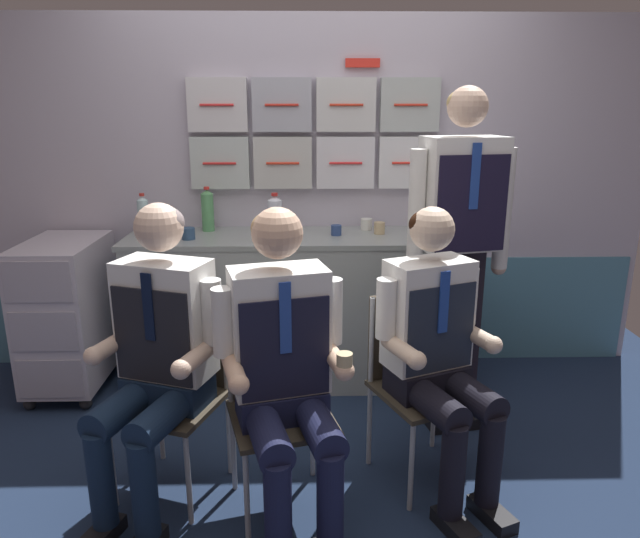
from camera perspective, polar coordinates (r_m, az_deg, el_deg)
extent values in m
cube|color=#1A2740|center=(2.80, -0.68, -20.68)|extent=(4.80, 4.80, 0.04)
cube|color=#B8B0C1|center=(3.68, -0.99, 6.90)|extent=(4.20, 0.06, 2.15)
cube|color=teal|center=(3.82, -0.93, -4.03)|extent=(4.12, 0.01, 0.69)
cube|color=#B6C0BD|center=(3.62, -9.68, 10.14)|extent=(0.35, 0.06, 0.31)
cylinder|color=red|center=(3.59, -9.77, 10.08)|extent=(0.20, 0.01, 0.01)
cube|color=#BABBB6|center=(3.59, -3.63, 10.28)|extent=(0.35, 0.06, 0.31)
cylinder|color=red|center=(3.55, -3.65, 10.22)|extent=(0.20, 0.01, 0.01)
cube|color=silver|center=(3.59, 2.48, 10.30)|extent=(0.35, 0.06, 0.31)
cylinder|color=red|center=(3.56, 2.52, 10.24)|extent=(0.20, 0.01, 0.01)
cube|color=silver|center=(3.64, 8.50, 10.21)|extent=(0.35, 0.06, 0.31)
cylinder|color=red|center=(3.60, 8.60, 10.15)|extent=(0.20, 0.01, 0.01)
cube|color=silver|center=(3.61, -9.93, 15.45)|extent=(0.35, 0.06, 0.31)
cylinder|color=red|center=(3.57, -10.02, 15.44)|extent=(0.20, 0.01, 0.01)
cube|color=#A7A9B5|center=(3.57, -3.72, 15.64)|extent=(0.35, 0.06, 0.31)
cylinder|color=red|center=(3.54, -3.75, 15.64)|extent=(0.20, 0.01, 0.01)
cube|color=silver|center=(3.58, 2.54, 15.66)|extent=(0.35, 0.06, 0.31)
cylinder|color=red|center=(3.54, 2.59, 15.66)|extent=(0.20, 0.01, 0.01)
cube|color=#ABB3B2|center=(3.62, 8.72, 15.50)|extent=(0.35, 0.06, 0.31)
cylinder|color=red|center=(3.58, 8.83, 15.50)|extent=(0.20, 0.01, 0.01)
cube|color=red|center=(3.60, 4.16, 19.36)|extent=(0.20, 0.02, 0.05)
cube|color=#979E9C|center=(3.55, -2.97, -4.08)|extent=(1.85, 0.52, 0.87)
cube|color=gray|center=(3.43, -3.08, 3.03)|extent=(1.88, 0.53, 0.03)
sphere|color=black|center=(3.72, -26.39, -11.64)|extent=(0.07, 0.07, 0.07)
sphere|color=black|center=(3.60, -21.82, -12.00)|extent=(0.07, 0.07, 0.07)
sphere|color=black|center=(4.17, -23.28, -8.27)|extent=(0.07, 0.07, 0.07)
sphere|color=black|center=(4.06, -19.18, -8.46)|extent=(0.07, 0.07, 0.07)
cube|color=silver|center=(3.72, -23.34, -3.76)|extent=(0.40, 0.64, 0.82)
cube|color=#ABA3B1|center=(3.54, -24.76, -9.70)|extent=(0.35, 0.01, 0.22)
cube|color=#ABA3B1|center=(3.44, -25.29, -5.55)|extent=(0.35, 0.01, 0.22)
cube|color=#ABA3B1|center=(3.36, -25.84, -1.17)|extent=(0.35, 0.01, 0.22)
cylinder|color=#28282D|center=(3.35, -25.91, 0.88)|extent=(0.32, 0.02, 0.02)
cylinder|color=#A8AAAF|center=(2.71, -19.58, -17.37)|extent=(0.02, 0.02, 0.41)
cylinder|color=#A8AAAF|center=(2.53, -12.68, -19.36)|extent=(0.02, 0.02, 0.41)
cylinder|color=#A8AAAF|center=(2.96, -15.28, -14.01)|extent=(0.02, 0.02, 0.41)
cylinder|color=#A8AAAF|center=(2.79, -8.83, -15.48)|extent=(0.02, 0.02, 0.41)
cube|color=#3A3226|center=(2.63, -14.42, -12.53)|extent=(0.51, 0.51, 0.02)
cube|color=#3A3226|center=(2.69, -12.58, -6.81)|extent=(0.36, 0.15, 0.40)
cylinder|color=#A8AAAF|center=(2.77, -15.92, -6.34)|extent=(0.02, 0.02, 0.40)
cylinder|color=#A8AAAF|center=(2.60, -9.23, -7.44)|extent=(0.02, 0.02, 0.40)
cube|color=black|center=(2.63, -20.57, -23.19)|extent=(0.16, 0.24, 0.06)
cylinder|color=#122138|center=(2.53, -20.52, -18.62)|extent=(0.10, 0.10, 0.40)
cylinder|color=#122138|center=(2.43, -16.73, -19.83)|extent=(0.10, 0.10, 0.40)
cylinder|color=#122138|center=(2.53, -18.53, -12.55)|extent=(0.25, 0.41, 0.13)
cylinder|color=#122138|center=(2.43, -14.78, -13.47)|extent=(0.25, 0.41, 0.13)
cube|color=#122138|center=(2.60, -14.53, -11.15)|extent=(0.39, 0.30, 0.12)
cube|color=white|center=(2.50, -14.76, -4.69)|extent=(0.42, 0.31, 0.49)
cube|color=black|center=(2.43, -16.04, -6.37)|extent=(0.32, 0.12, 0.39)
cube|color=black|center=(2.38, -16.38, -3.58)|extent=(0.04, 0.02, 0.27)
cylinder|color=white|center=(2.60, -18.85, -2.96)|extent=(0.08, 0.08, 0.27)
cylinder|color=beige|center=(2.56, -19.64, -7.01)|extent=(0.15, 0.25, 0.07)
sphere|color=beige|center=(2.48, -21.18, -7.90)|extent=(0.08, 0.08, 0.08)
cylinder|color=white|center=(2.37, -10.47, -4.12)|extent=(0.08, 0.08, 0.27)
cylinder|color=beige|center=(2.35, -12.00, -8.43)|extent=(0.15, 0.25, 0.07)
sphere|color=beige|center=(2.26, -13.39, -9.49)|extent=(0.08, 0.08, 0.08)
sphere|color=beige|center=(2.39, -15.41, 3.93)|extent=(0.19, 0.19, 0.19)
ellipsoid|color=gray|center=(2.40, -15.25, 4.41)|extent=(0.24, 0.23, 0.14)
cylinder|color=#A8AAAF|center=(2.40, -7.12, -21.37)|extent=(0.02, 0.02, 0.41)
cylinder|color=#A8AAAF|center=(2.46, 1.71, -20.09)|extent=(0.02, 0.02, 0.41)
cylinder|color=#A8AAAF|center=(2.69, -8.43, -16.83)|extent=(0.02, 0.02, 0.41)
cylinder|color=#A8AAAF|center=(2.75, -0.68, -15.86)|extent=(0.02, 0.02, 0.41)
cube|color=#3A3226|center=(2.45, -3.72, -14.31)|extent=(0.49, 0.49, 0.02)
cube|color=#3A3226|center=(2.52, -4.76, -8.04)|extent=(0.36, 0.12, 0.40)
cylinder|color=#A8AAAF|center=(2.49, -8.82, -8.54)|extent=(0.02, 0.02, 0.40)
cylinder|color=#A8AAAF|center=(2.55, -0.71, -7.70)|extent=(0.02, 0.02, 0.40)
cylinder|color=#161935|center=(2.24, -4.11, -22.54)|extent=(0.10, 0.10, 0.40)
cylinder|color=#161935|center=(2.28, 1.00, -21.74)|extent=(0.10, 0.10, 0.40)
cylinder|color=#161935|center=(2.25, -5.21, -15.45)|extent=(0.23, 0.41, 0.13)
cylinder|color=#161935|center=(2.29, -0.32, -14.81)|extent=(0.23, 0.41, 0.13)
cube|color=#161935|center=(2.42, -3.75, -12.85)|extent=(0.39, 0.28, 0.12)
cube|color=white|center=(2.30, -4.00, -5.90)|extent=(0.41, 0.29, 0.49)
cube|color=black|center=(2.22, -3.38, -7.83)|extent=(0.33, 0.10, 0.40)
cube|color=#203F93|center=(2.17, -3.39, -4.80)|extent=(0.04, 0.02, 0.28)
cylinder|color=white|center=(2.25, -9.40, -5.13)|extent=(0.08, 0.08, 0.27)
cylinder|color=#DFB292|center=(2.21, -8.34, -9.81)|extent=(0.13, 0.26, 0.07)
sphere|color=#DFB292|center=(2.11, -7.90, -11.08)|extent=(0.08, 0.08, 0.08)
cylinder|color=white|center=(2.33, 1.16, -4.13)|extent=(0.08, 0.08, 0.27)
cylinder|color=#DFB292|center=(2.29, 1.50, -8.72)|extent=(0.13, 0.26, 0.07)
sphere|color=#DFB292|center=(2.19, 2.39, -9.87)|extent=(0.08, 0.08, 0.08)
cylinder|color=tan|center=(2.18, 2.40, -8.93)|extent=(0.06, 0.06, 0.06)
sphere|color=#DFB292|center=(2.19, -4.19, 3.50)|extent=(0.20, 0.20, 0.20)
ellipsoid|color=tan|center=(2.20, -4.28, 4.03)|extent=(0.23, 0.22, 0.14)
cylinder|color=#A8AAAF|center=(2.57, 8.87, -18.51)|extent=(0.02, 0.02, 0.41)
cylinder|color=#A8AAAF|center=(2.76, 15.45, -16.36)|extent=(0.02, 0.02, 0.41)
cylinder|color=#A8AAAF|center=(2.83, 4.82, -14.88)|extent=(0.02, 0.02, 0.41)
cylinder|color=#A8AAAF|center=(3.00, 11.03, -13.23)|extent=(0.02, 0.02, 0.41)
cube|color=#3A3226|center=(2.68, 10.27, -11.75)|extent=(0.52, 0.52, 0.02)
cube|color=#3A3226|center=(2.73, 8.26, -6.20)|extent=(0.35, 0.17, 0.40)
cylinder|color=#A8AAAF|center=(2.64, 5.03, -6.91)|extent=(0.02, 0.02, 0.40)
cylinder|color=#A8AAAF|center=(2.82, 11.48, -5.65)|extent=(0.02, 0.02, 0.40)
cube|color=black|center=(2.59, 13.00, -23.21)|extent=(0.17, 0.24, 0.06)
cube|color=black|center=(2.69, 16.37, -21.88)|extent=(0.17, 0.24, 0.06)
cylinder|color=black|center=(2.48, 12.77, -18.59)|extent=(0.10, 0.10, 0.40)
cylinder|color=black|center=(2.58, 16.18, -17.38)|extent=(0.10, 0.10, 0.40)
cylinder|color=black|center=(2.48, 10.75, -12.53)|extent=(0.26, 0.39, 0.13)
cylinder|color=black|center=(2.58, 14.16, -11.58)|extent=(0.26, 0.39, 0.13)
cube|color=black|center=(2.65, 10.35, -10.39)|extent=(0.38, 0.31, 0.12)
cube|color=white|center=(2.55, 10.42, -4.26)|extent=(0.40, 0.32, 0.47)
cube|color=#1D2534|center=(2.48, 11.70, -5.80)|extent=(0.30, 0.14, 0.37)
cube|color=#1B3C94|center=(2.43, 11.96, -3.19)|extent=(0.04, 0.02, 0.26)
cylinder|color=white|center=(2.42, 6.45, -3.86)|extent=(0.08, 0.08, 0.25)
cylinder|color=beige|center=(2.40, 8.03, -7.85)|extent=(0.15, 0.24, 0.07)
sphere|color=beige|center=(2.32, 9.41, -8.78)|extent=(0.08, 0.08, 0.08)
cylinder|color=white|center=(2.65, 14.17, -2.54)|extent=(0.08, 0.08, 0.25)
cylinder|color=beige|center=(2.61, 15.02, -6.32)|extent=(0.15, 0.24, 0.07)
sphere|color=beige|center=(2.53, 16.51, -7.10)|extent=(0.08, 0.08, 0.08)
sphere|color=beige|center=(2.45, 10.85, 3.83)|extent=(0.19, 0.19, 0.19)
ellipsoid|color=black|center=(2.45, 10.69, 4.28)|extent=(0.23, 0.22, 0.13)
cube|color=black|center=(3.28, 10.87, -14.03)|extent=(0.14, 0.25, 0.06)
cube|color=black|center=(3.36, 14.09, -13.48)|extent=(0.14, 0.25, 0.06)
cylinder|color=black|center=(3.10, 11.27, -6.10)|extent=(0.12, 0.12, 0.89)
cylinder|color=black|center=(3.17, 14.26, -5.76)|extent=(0.12, 0.12, 0.89)
cube|color=white|center=(2.95, 13.64, 7.13)|extent=(0.42, 0.29, 0.55)
cube|color=black|center=(2.86, 14.61, 6.11)|extent=(0.35, 0.08, 0.46)
cube|color=#1F3F96|center=(2.83, 14.87, 8.70)|extent=(0.04, 0.02, 0.31)
cylinder|color=white|center=(2.87, 9.35, 5.41)|extent=(0.08, 0.08, 0.61)
sphere|color=#D4AF95|center=(2.94, 9.08, -0.41)|extent=(0.08, 0.08, 0.08)
cylinder|color=white|center=(3.07, 17.44, 5.58)|extent=(0.08, 0.08, 0.61)
sphere|color=#D4AF95|center=(3.14, 16.99, 0.13)|extent=(0.08, 0.08, 0.08)
sphere|color=#D4AF95|center=(2.92, 14.17, 15.07)|extent=(0.19, 0.19, 0.19)
ellipsoid|color=tan|center=(2.93, 14.07, 15.42)|extent=(0.22, 0.21, 0.13)
cylinder|color=silver|center=(3.59, -16.79, 4.83)|extent=(0.06, 0.06, 0.20)
cone|color=silver|center=(3.57, -16.93, 6.59)|extent=(0.06, 0.06, 0.02)
cylinder|color=red|center=(3.57, -16.96, 6.94)|extent=(0.03, 0.03, 0.02)
cylinder|color=silver|center=(3.32, -4.40, 4.80)|extent=(0.08, 0.08, 0.22)
cone|color=silver|center=(3.30, -4.44, 6.87)|extent=(0.08, 0.08, 0.02)
cylinder|color=red|center=(3.30, -4.45, 7.25)|extent=(0.04, 0.04, 0.02)
cylinder|color=#53985D|center=(3.59, -10.86, 5.42)|extent=(0.07, 0.07, 0.22)
cone|color=#53985D|center=(3.57, -10.97, 7.38)|extent=(0.07, 0.07, 0.02)
cylinder|color=red|center=(3.56, -10.98, 7.73)|extent=(0.03, 0.03, 0.02)
cylinder|color=navy|center=(3.42, 1.59, 3.80)|extent=(0.06, 0.06, 0.06)
cylinder|color=#382114|center=(3.42, 1.59, 4.18)|extent=(0.05, 0.05, 0.01)
cylinder|color=tan|center=(3.47, 5.80, 3.99)|extent=(0.06, 0.06, 0.07)
cylinder|color=#382114|center=(3.47, 5.81, 4.45)|extent=(0.05, 0.05, 0.01)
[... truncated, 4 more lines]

